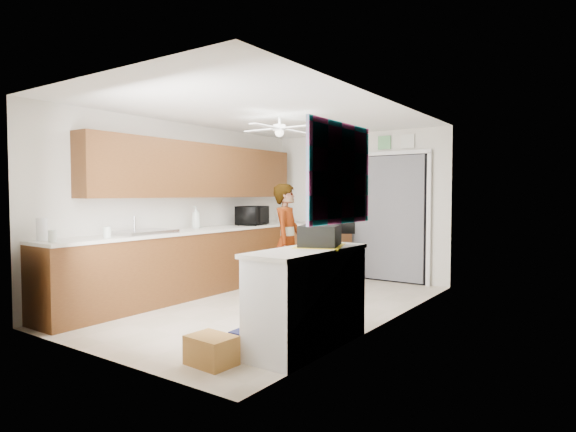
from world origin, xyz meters
The scene contains 40 objects.
floor centered at (0.00, 0.00, 0.00)m, with size 5.00×5.00×0.00m, color beige.
ceiling centered at (0.00, 0.00, 2.50)m, with size 5.00×5.00×0.00m, color white.
wall_back centered at (0.00, 2.50, 1.25)m, with size 3.20×3.20×0.00m, color silver.
wall_front centered at (0.00, -2.50, 1.25)m, with size 3.20×3.20×0.00m, color silver.
wall_left centered at (-1.60, 0.00, 1.25)m, with size 5.00×5.00×0.00m, color silver.
wall_right centered at (1.60, 0.00, 1.25)m, with size 5.00×5.00×0.00m, color silver.
left_base_cabinets centered at (-1.30, 0.00, 0.45)m, with size 0.60×4.80×0.90m, color brown.
left_countertop centered at (-1.29, 0.00, 0.92)m, with size 0.62×4.80×0.04m, color white.
upper_cabinets centered at (-1.44, 0.20, 1.80)m, with size 0.32×4.00×0.80m, color brown.
sink_basin centered at (-1.29, -1.00, 0.95)m, with size 0.50×0.76×0.06m, color silver.
faucet centered at (-1.48, -1.00, 1.05)m, with size 0.03×0.03×0.22m, color silver.
peninsula_base centered at (-0.50, 2.00, 0.45)m, with size 1.00×0.60×0.90m, color brown.
peninsula_top centered at (-0.50, 2.00, 0.92)m, with size 1.04×0.64×0.04m, color white.
back_opening_recess centered at (0.25, 2.47, 1.05)m, with size 2.00×0.06×2.10m, color black.
curtain_panel centered at (0.25, 2.43, 1.05)m, with size 1.90×0.03×2.05m, color slate.
door_trim_left centered at (-0.77, 2.44, 1.05)m, with size 0.06×0.04×2.10m, color white.
door_trim_right centered at (1.27, 2.44, 1.05)m, with size 0.06×0.04×2.10m, color white.
door_trim_head centered at (0.25, 2.44, 2.12)m, with size 2.10×0.04×0.06m, color white.
header_frame_0 centered at (-0.60, 2.47, 2.30)m, with size 0.22×0.02×0.22m, color #E2BC4B.
header_frame_1 centered at (-0.25, 2.47, 2.30)m, with size 0.22×0.02×0.22m, color #4EB5D2.
header_frame_3 centered at (0.50, 2.47, 2.30)m, with size 0.22×0.02×0.22m, color #5DA366.
header_frame_4 centered at (0.90, 2.47, 2.30)m, with size 0.22×0.02×0.22m, color silver.
route66_sign centered at (-0.95, 2.47, 2.30)m, with size 0.22×0.02×0.26m, color silver.
right_counter_base centered at (1.35, -1.20, 0.45)m, with size 0.50×1.40×0.90m, color white.
right_counter_top centered at (1.34, -1.20, 0.92)m, with size 0.54×1.44×0.04m, color white.
abstract_painting centered at (1.58, -1.00, 1.65)m, with size 0.03×1.15×0.95m, color #F359B6.
ceiling_fan centered at (0.00, 0.20, 2.32)m, with size 1.14×1.14×0.24m, color white.
microwave centered at (-1.24, 1.15, 1.10)m, with size 0.56×0.38×0.31m, color black.
soap_bottle centered at (-1.41, 0.04, 1.11)m, with size 0.13×0.13×0.34m, color silver.
jar_a centered at (-1.17, -1.62, 1.00)m, with size 0.09×0.09×0.13m, color silver.
jar_b centered at (-1.22, -2.25, 1.00)m, with size 0.08×0.08×0.13m, color silver.
paper_towel_roll centered at (-1.43, -2.25, 1.06)m, with size 0.12×0.12×0.25m, color white.
suitcase centered at (1.32, -0.93, 1.04)m, with size 0.36×0.48×0.21m, color black.
suitcase_rim centered at (1.32, -0.93, 0.93)m, with size 0.44×0.58×0.02m, color yellow.
suitcase_lid centered at (1.32, -0.64, 1.29)m, with size 0.42×0.03×0.50m, color black.
cardboard_box centered at (0.93, -2.07, 0.12)m, with size 0.40×0.30×0.25m, color #A37733.
navy_crate centered at (1.00, -1.62, 0.10)m, with size 0.32×0.27×0.20m, color #161838.
cabinet_door_panel centered at (-0.16, 0.90, 0.29)m, with size 0.39×0.03×0.58m, color brown.
man centered at (-0.02, 0.41, 0.80)m, with size 0.58×0.38×1.59m, color white.
dog centered at (0.12, 0.83, 0.20)m, with size 0.22×0.51×0.40m, color black.
Camera 1 is at (3.77, -5.00, 1.46)m, focal length 30.00 mm.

